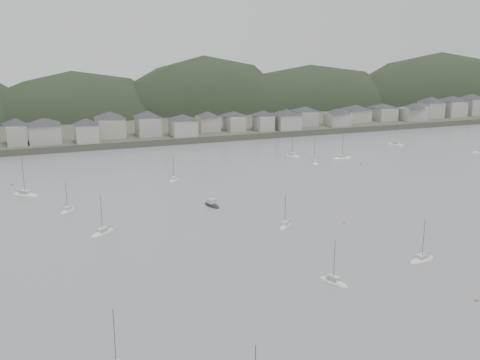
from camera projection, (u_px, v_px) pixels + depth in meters
name	position (u px, v px, depth m)	size (l,w,h in m)	color
ground	(376.00, 297.00, 112.00)	(900.00, 900.00, 0.00)	slate
far_shore_land	(122.00, 111.00, 378.58)	(900.00, 250.00, 3.00)	#383D2D
forested_ridge	(137.00, 135.00, 360.24)	(851.55, 103.94, 102.57)	black
waterfront_town	(256.00, 118.00, 293.32)	(451.48, 28.46, 12.92)	#A3A295
sailboat_lead	(333.00, 282.00, 118.49)	(5.01, 7.76, 10.16)	silver
moored_fleet	(229.00, 204.00, 173.40)	(242.08, 171.86, 13.33)	silver
motor_launch_far	(212.00, 205.00, 171.96)	(4.32, 7.79, 3.77)	black
mooring_buoys	(286.00, 213.00, 164.59)	(181.01, 127.76, 0.70)	#D17045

